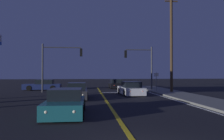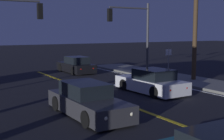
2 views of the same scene
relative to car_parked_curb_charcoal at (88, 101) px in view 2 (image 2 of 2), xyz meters
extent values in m
cube|color=gold|center=(2.37, -3.42, -0.58)|extent=(0.20, 35.67, 0.01)
cube|color=white|center=(5.24, 5.57, -0.58)|extent=(5.74, 0.50, 0.01)
cube|color=#2D2D33|center=(0.00, -0.07, -0.14)|extent=(1.80, 4.66, 0.68)
cube|color=black|center=(0.00, 0.21, 0.46)|extent=(1.51, 2.16, 0.60)
cylinder|color=black|center=(0.82, -1.49, -0.26)|extent=(0.23, 0.64, 0.64)
cylinder|color=black|center=(-0.77, -1.52, -0.26)|extent=(0.23, 0.64, 0.64)
cylinder|color=black|center=(0.77, 1.38, -0.26)|extent=(0.23, 0.64, 0.64)
cylinder|color=black|center=(-0.82, 1.35, -0.26)|extent=(0.23, 0.64, 0.64)
sphere|color=#FFF4CC|center=(0.57, -2.31, -0.06)|extent=(0.18, 0.18, 0.18)
sphere|color=#FFF4CC|center=(-0.48, -2.33, -0.06)|extent=(0.18, 0.18, 0.18)
sphere|color=red|center=(0.49, 2.21, -0.06)|extent=(0.14, 0.14, 0.14)
sphere|color=red|center=(-0.57, 2.19, -0.06)|extent=(0.14, 0.14, 0.14)
cube|color=black|center=(4.98, 12.47, -0.14)|extent=(1.79, 4.30, 0.68)
cube|color=black|center=(4.98, 12.22, 0.46)|extent=(1.51, 1.99, 0.60)
cylinder|color=black|center=(4.15, 13.79, -0.26)|extent=(0.23, 0.64, 0.64)
cylinder|color=black|center=(5.76, 13.81, -0.26)|extent=(0.23, 0.64, 0.64)
cylinder|color=black|center=(4.19, 11.14, -0.26)|extent=(0.23, 0.64, 0.64)
cylinder|color=black|center=(5.80, 11.16, -0.26)|extent=(0.23, 0.64, 0.64)
sphere|color=#FFF4CC|center=(4.41, 14.54, -0.06)|extent=(0.18, 0.18, 0.18)
sphere|color=#FFF4CC|center=(5.48, 14.56, -0.06)|extent=(0.18, 0.18, 0.18)
sphere|color=red|center=(4.47, 10.38, -0.06)|extent=(0.14, 0.14, 0.14)
sphere|color=red|center=(5.54, 10.39, -0.06)|extent=(0.14, 0.14, 0.14)
cube|color=silver|center=(5.19, 2.56, -0.14)|extent=(2.08, 4.47, 0.68)
cube|color=black|center=(5.20, 2.29, 0.46)|extent=(1.71, 2.09, 0.60)
cylinder|color=black|center=(4.25, 3.87, -0.26)|extent=(0.25, 0.65, 0.64)
cylinder|color=black|center=(5.99, 3.95, -0.26)|extent=(0.25, 0.65, 0.64)
cylinder|color=black|center=(4.38, 1.16, -0.26)|extent=(0.25, 0.65, 0.64)
cylinder|color=black|center=(6.13, 1.24, -0.26)|extent=(0.25, 0.65, 0.64)
sphere|color=#FFF4CC|center=(4.50, 4.65, -0.06)|extent=(0.18, 0.18, 0.18)
sphere|color=#FFF4CC|center=(5.66, 4.71, -0.06)|extent=(0.18, 0.18, 0.18)
sphere|color=red|center=(4.71, 0.39, -0.06)|extent=(0.14, 0.14, 0.14)
sphere|color=red|center=(5.87, 0.45, -0.06)|extent=(0.14, 0.14, 0.14)
cylinder|color=#38383D|center=(8.91, 7.87, 2.16)|extent=(0.18, 0.18, 5.49)
cylinder|color=#38383D|center=(7.25, 7.87, 4.51)|extent=(3.31, 0.12, 0.12)
cube|color=black|center=(5.60, 7.87, 3.96)|extent=(0.28, 0.28, 0.90)
sphere|color=red|center=(5.60, 7.87, 4.23)|extent=(0.22, 0.22, 0.22)
sphere|color=#4C2D05|center=(5.60, 7.87, 3.96)|extent=(0.22, 0.22, 0.22)
sphere|color=#0A3814|center=(5.60, 7.87, 3.69)|extent=(0.22, 0.22, 0.22)
cylinder|color=#38383D|center=(-2.00, 6.47, 4.53)|extent=(4.32, 0.12, 0.12)
cube|color=black|center=(0.16, 6.47, 3.98)|extent=(0.28, 0.28, 0.90)
sphere|color=red|center=(0.16, 6.47, 4.25)|extent=(0.22, 0.22, 0.22)
sphere|color=#4C2D05|center=(0.16, 6.47, 3.98)|extent=(0.22, 0.22, 0.22)
sphere|color=#0A3814|center=(0.16, 6.47, 3.71)|extent=(0.22, 0.22, 0.22)
cylinder|color=slate|center=(8.61, 5.07, 0.54)|extent=(0.06, 0.06, 2.25)
cube|color=white|center=(8.61, 5.07, 1.42)|extent=(0.56, 0.11, 0.40)
camera|label=1|loc=(0.96, -19.10, 1.56)|focal=35.35mm
camera|label=2|loc=(-5.45, -11.26, 2.86)|focal=50.01mm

